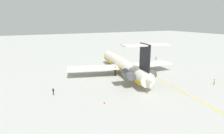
{
  "coord_description": "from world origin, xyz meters",
  "views": [
    {
      "loc": [
        -54.86,
        35.67,
        17.33
      ],
      "look_at": [
        -1.93,
        9.77,
        2.76
      ],
      "focal_mm": 30.74,
      "sensor_mm": 36.0,
      "label": 1
    }
  ],
  "objects_px": {
    "ground_crew_near_tail": "(53,91)",
    "ground_crew_portside": "(156,58)",
    "ground_crew_near_nose": "(214,81)",
    "safety_cone_nose": "(104,103)",
    "ground_crew_starboard": "(149,57)",
    "main_jetliner": "(124,65)"
  },
  "relations": [
    {
      "from": "main_jetliner",
      "to": "safety_cone_nose",
      "type": "xyz_separation_m",
      "value": [
        -17.38,
        14.66,
        -2.93
      ]
    },
    {
      "from": "ground_crew_near_nose",
      "to": "safety_cone_nose",
      "type": "height_order",
      "value": "ground_crew_near_nose"
    },
    {
      "from": "main_jetliner",
      "to": "ground_crew_starboard",
      "type": "relative_size",
      "value": 23.95
    },
    {
      "from": "ground_crew_near_tail",
      "to": "safety_cone_nose",
      "type": "distance_m",
      "value": 13.22
    },
    {
      "from": "ground_crew_near_nose",
      "to": "ground_crew_starboard",
      "type": "height_order",
      "value": "ground_crew_starboard"
    },
    {
      "from": "ground_crew_portside",
      "to": "safety_cone_nose",
      "type": "height_order",
      "value": "ground_crew_portside"
    },
    {
      "from": "ground_crew_near_tail",
      "to": "safety_cone_nose",
      "type": "bearing_deg",
      "value": -153.79
    },
    {
      "from": "ground_crew_near_tail",
      "to": "ground_crew_portside",
      "type": "bearing_deg",
      "value": -81.81
    },
    {
      "from": "ground_crew_near_nose",
      "to": "ground_crew_near_tail",
      "type": "height_order",
      "value": "ground_crew_near_tail"
    },
    {
      "from": "ground_crew_portside",
      "to": "safety_cone_nose",
      "type": "xyz_separation_m",
      "value": [
        -30.77,
        38.25,
        -0.85
      ]
    },
    {
      "from": "ground_crew_portside",
      "to": "safety_cone_nose",
      "type": "relative_size",
      "value": 3.24
    },
    {
      "from": "safety_cone_nose",
      "to": "ground_crew_near_tail",
      "type": "bearing_deg",
      "value": 42.02
    },
    {
      "from": "main_jetliner",
      "to": "ground_crew_near_nose",
      "type": "relative_size",
      "value": 24.15
    },
    {
      "from": "ground_crew_near_nose",
      "to": "ground_crew_near_tail",
      "type": "bearing_deg",
      "value": 10.68
    },
    {
      "from": "ground_crew_portside",
      "to": "ground_crew_near_nose",
      "type": "bearing_deg",
      "value": 75.35
    },
    {
      "from": "ground_crew_starboard",
      "to": "safety_cone_nose",
      "type": "height_order",
      "value": "ground_crew_starboard"
    },
    {
      "from": "ground_crew_near_nose",
      "to": "ground_crew_portside",
      "type": "xyz_separation_m",
      "value": [
        32.82,
        -6.38,
        0.07
      ]
    },
    {
      "from": "safety_cone_nose",
      "to": "ground_crew_starboard",
      "type": "bearing_deg",
      "value": -47.06
    },
    {
      "from": "ground_crew_near_tail",
      "to": "ground_crew_starboard",
      "type": "height_order",
      "value": "ground_crew_near_tail"
    },
    {
      "from": "main_jetliner",
      "to": "ground_crew_portside",
      "type": "relative_size",
      "value": 22.59
    },
    {
      "from": "ground_crew_portside",
      "to": "ground_crew_starboard",
      "type": "distance_m",
      "value": 3.82
    },
    {
      "from": "ground_crew_near_nose",
      "to": "ground_crew_portside",
      "type": "distance_m",
      "value": 33.43
    }
  ]
}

